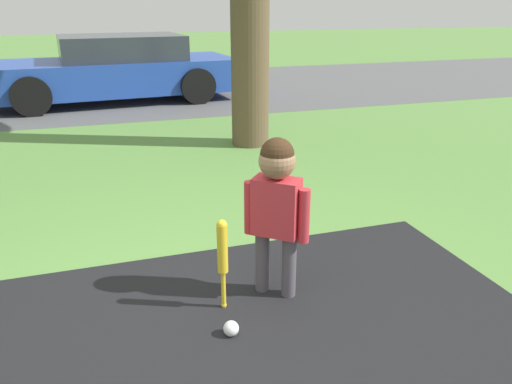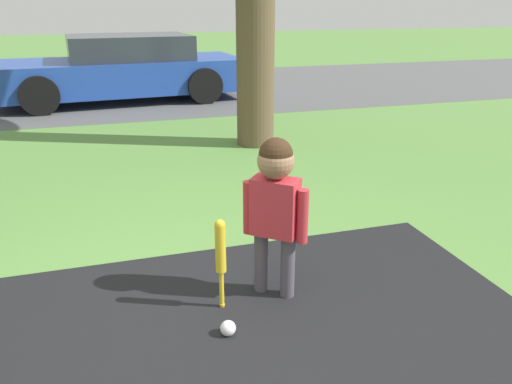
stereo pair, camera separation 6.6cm
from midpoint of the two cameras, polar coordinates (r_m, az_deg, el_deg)
ground_plane at (r=2.92m, az=-8.25°, el=-16.30°), size 60.00×60.00×0.00m
street_strip at (r=11.01m, az=-15.38°, el=11.00°), size 40.00×6.00×0.01m
child at (r=2.99m, az=2.84°, el=-0.51°), size 0.34×0.30×1.03m
baseball_bat at (r=2.96m, az=-3.43°, el=-6.83°), size 0.06×0.06×0.59m
sports_ball at (r=2.90m, az=-2.54°, el=-15.29°), size 0.09×0.09×0.09m
parked_car at (r=9.94m, az=-14.91°, el=13.40°), size 4.65×2.25×1.19m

